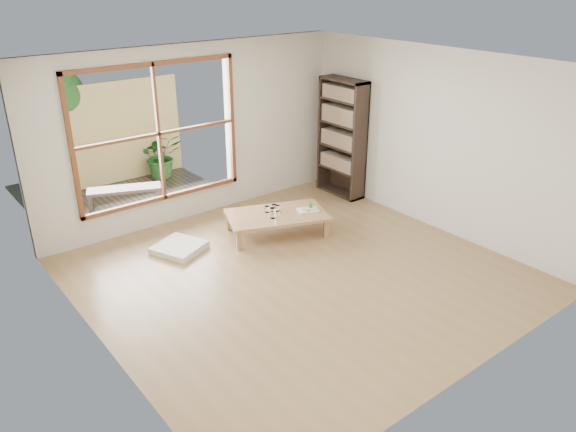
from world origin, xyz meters
The scene contains 15 objects.
ground centered at (0.00, 0.00, 0.00)m, with size 5.00×5.00×0.00m, color #98744C.
low_table centered at (0.50, 1.11, 0.27)m, with size 1.61×1.26×0.31m.
floor_cushion centered at (-0.88, 1.50, 0.04)m, with size 0.60×0.60×0.09m, color beige.
bookshelf centered at (2.32, 1.71, 0.97)m, with size 0.31×0.88×1.95m, color #32241C.
glass_tall centered at (0.37, 1.02, 0.39)m, with size 0.08×0.08×0.15m, color silver.
glass_mid centered at (0.57, 1.17, 0.36)m, with size 0.06×0.06×0.09m, color silver.
glass_short centered at (0.54, 1.23, 0.36)m, with size 0.07×0.07×0.09m, color silver.
glass_small centered at (0.43, 1.24, 0.35)m, with size 0.07×0.07×0.09m, color silver.
food_tray centered at (0.95, 0.92, 0.33)m, with size 0.36×0.31×0.09m.
deck centered at (-0.60, 3.56, 0.00)m, with size 2.80×2.00×0.05m, color #342C26.
garden_bench centered at (-0.87, 3.27, 0.32)m, with size 1.17×0.74×0.36m.
bamboo_fence centered at (-0.60, 4.56, 0.90)m, with size 2.80×0.06×1.80m, color #D0BA6A.
shrub_right centered at (0.27, 4.27, 0.43)m, with size 0.73×0.63×0.81m, color #255920.
shrub_left centered at (-1.58, 4.30, 0.50)m, with size 0.52×0.42×0.95m, color #255920.
garden_tree centered at (-1.28, 4.86, 1.63)m, with size 1.04×0.85×2.22m.
Camera 1 is at (-3.94, -4.81, 3.58)m, focal length 35.00 mm.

